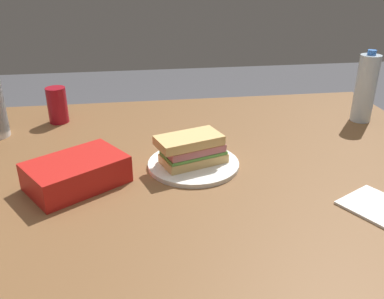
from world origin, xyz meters
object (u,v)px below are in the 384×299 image
object	(u,v)px
sandwich	(191,149)
soda_can_red	(57,105)
dining_table	(193,189)
paper_plate	(192,164)
chip_bag	(76,173)
water_bottle_tall	(365,88)

from	to	relation	value
sandwich	soda_can_red	distance (m)	0.57
dining_table	paper_plate	bearing A→B (deg)	73.71
dining_table	soda_can_red	size ratio (longest dim) A/B	12.56
chip_bag	soda_can_red	bearing A→B (deg)	69.88
soda_can_red	chip_bag	distance (m)	0.47
chip_bag	water_bottle_tall	xyz separation A→B (m)	(-0.93, -0.33, 0.08)
soda_can_red	water_bottle_tall	world-z (taller)	water_bottle_tall
dining_table	chip_bag	size ratio (longest dim) A/B	6.66
chip_bag	dining_table	bearing A→B (deg)	-19.41
chip_bag	sandwich	bearing A→B (deg)	-22.15
sandwich	chip_bag	bearing A→B (deg)	11.35
paper_plate	soda_can_red	world-z (taller)	soda_can_red
paper_plate	sandwich	xyz separation A→B (m)	(0.00, 0.00, 0.05)
sandwich	water_bottle_tall	world-z (taller)	water_bottle_tall
soda_can_red	chip_bag	bearing A→B (deg)	103.38
dining_table	paper_plate	world-z (taller)	paper_plate
sandwich	water_bottle_tall	bearing A→B (deg)	-157.20
paper_plate	soda_can_red	distance (m)	0.57
dining_table	chip_bag	world-z (taller)	chip_bag
sandwich	chip_bag	distance (m)	0.30
soda_can_red	water_bottle_tall	distance (m)	1.05
dining_table	paper_plate	distance (m)	0.09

